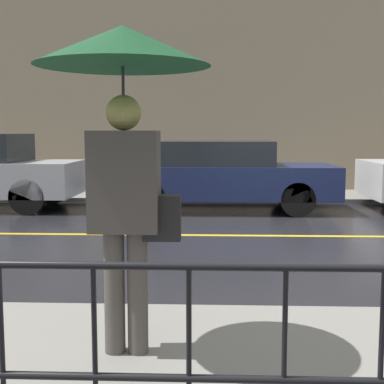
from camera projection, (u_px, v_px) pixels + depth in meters
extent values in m
plane|color=black|center=(287.00, 236.00, 8.25)|extent=(80.00, 80.00, 0.00)
cube|color=gray|center=(260.00, 196.00, 12.93)|extent=(28.00, 2.03, 0.11)
cube|color=gold|center=(287.00, 236.00, 8.25)|extent=(25.20, 0.12, 0.01)
cube|color=gray|center=(258.00, 88.00, 13.79)|extent=(28.00, 0.30, 5.46)
cylinder|color=black|center=(3.00, 365.00, 2.37)|extent=(0.02, 0.02, 0.91)
cylinder|color=black|center=(95.00, 367.00, 2.35)|extent=(0.02, 0.02, 0.91)
cylinder|color=black|center=(189.00, 368.00, 2.33)|extent=(0.02, 0.02, 0.91)
cylinder|color=black|center=(284.00, 370.00, 2.32)|extent=(0.02, 0.02, 0.91)
cylinder|color=black|center=(380.00, 372.00, 2.30)|extent=(0.02, 0.02, 0.91)
cylinder|color=#4C4742|center=(114.00, 292.00, 3.58)|extent=(0.14, 0.14, 0.83)
cylinder|color=#4C4742|center=(138.00, 292.00, 3.57)|extent=(0.14, 0.14, 0.83)
cube|color=#47423D|center=(124.00, 181.00, 3.49)|extent=(0.45, 0.27, 0.66)
sphere|color=#A09B50|center=(124.00, 113.00, 3.44)|extent=(0.23, 0.23, 0.23)
cylinder|color=#262628|center=(124.00, 124.00, 3.45)|extent=(0.02, 0.02, 0.74)
cone|color=#144723|center=(123.00, 46.00, 3.40)|extent=(1.13, 1.13, 0.25)
cube|color=black|center=(163.00, 218.00, 3.51)|extent=(0.24, 0.12, 0.30)
cylinder|color=black|center=(52.00, 189.00, 11.88)|extent=(0.70, 0.22, 0.70)
cylinder|color=black|center=(28.00, 197.00, 10.33)|extent=(0.70, 0.22, 0.70)
cube|color=#19234C|center=(223.00, 181.00, 10.92)|extent=(4.54, 1.85, 0.65)
cube|color=#1E2328|center=(214.00, 153.00, 10.87)|extent=(2.36, 1.71, 0.48)
cylinder|color=black|center=(286.00, 190.00, 11.71)|extent=(0.66, 0.22, 0.66)
cylinder|color=black|center=(298.00, 200.00, 10.09)|extent=(0.66, 0.22, 0.66)
cylinder|color=black|center=(158.00, 190.00, 11.82)|extent=(0.66, 0.22, 0.66)
cylinder|color=black|center=(150.00, 199.00, 10.20)|extent=(0.66, 0.22, 0.66)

